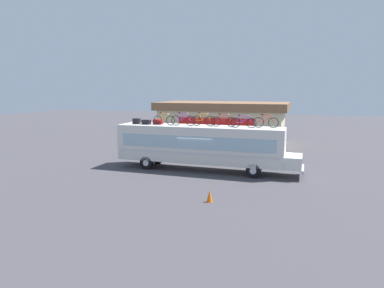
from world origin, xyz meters
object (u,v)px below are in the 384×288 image
Objects in this scene: luggage_bag_2 at (146,122)px; rooftop_bicycle_5 at (243,122)px; rooftop_bicycle_4 at (224,121)px; rooftop_bicycle_2 at (183,120)px; rooftop_bicycle_3 at (203,120)px; traffic_cone at (210,196)px; bus at (201,144)px; luggage_bag_1 at (137,121)px; rooftop_bicycle_1 at (164,120)px; rooftop_bicycle_6 at (266,122)px; luggage_bag_3 at (158,122)px.

luggage_bag_2 is 7.25m from rooftop_bicycle_5.
rooftop_bicycle_2 is at bearing -173.98° from rooftop_bicycle_4.
rooftop_bicycle_3 is 7.84m from traffic_cone.
bus is 3.46m from rooftop_bicycle_5.
luggage_bag_1 is 8.09m from rooftop_bicycle_5.
rooftop_bicycle_1 is 0.99× the size of rooftop_bicycle_6.
rooftop_bicycle_6 reaches higher than luggage_bag_3.
luggage_bag_2 is 0.38× the size of rooftop_bicycle_6.
rooftop_bicycle_5 is (7.24, -0.03, 0.20)m from luggage_bag_2.
rooftop_bicycle_4 is (6.66, 0.20, 0.18)m from luggage_bag_1.
luggage_bag_1 reaches higher than luggage_bag_3.
luggage_bag_2 is at bearing 179.75° from rooftop_bicycle_5.
rooftop_bicycle_3 is 1.03× the size of rooftop_bicycle_6.
luggage_bag_1 is 10.46m from traffic_cone.
luggage_bag_2 is at bearing -177.57° from bus.
luggage_bag_2 is 4.35m from rooftop_bicycle_3.
rooftop_bicycle_4 is 1.00× the size of rooftop_bicycle_5.
luggage_bag_1 is 0.30× the size of rooftop_bicycle_3.
rooftop_bicycle_5 is 1.04× the size of rooftop_bicycle_6.
luggage_bag_2 is at bearing -176.73° from rooftop_bicycle_3.
traffic_cone is (5.91, -6.88, -3.07)m from luggage_bag_3.
luggage_bag_1 is at bearing -177.64° from rooftop_bicycle_6.
rooftop_bicycle_3 reaches higher than rooftop_bicycle_6.
luggage_bag_2 is 5.82m from rooftop_bicycle_4.
rooftop_bicycle_1 is at bearing 1.12° from luggage_bag_2.
rooftop_bicycle_5 is (8.09, -0.13, 0.17)m from luggage_bag_1.
rooftop_bicycle_3 reaches higher than rooftop_bicycle_5.
rooftop_bicycle_1 is at bearing -175.67° from rooftop_bicycle_3.
rooftop_bicycle_5 is (6.47, -0.45, 0.19)m from luggage_bag_3.
bus is at bearing 8.20° from rooftop_bicycle_2.
luggage_bag_3 reaches higher than luggage_bag_2.
bus is 7.90× the size of rooftop_bicycle_1.
rooftop_bicycle_1 is at bearing -30.71° from luggage_bag_3.
rooftop_bicycle_1 is 1.48m from rooftop_bicycle_2.
rooftop_bicycle_2 is 2.91m from rooftop_bicycle_4.
luggage_bag_2 is (-4.24, -0.18, 1.50)m from bus.
bus is at bearing -3.92° from luggage_bag_3.
rooftop_bicycle_1 is (-2.81, -0.15, 1.70)m from bus.
luggage_bag_1 reaches higher than luggage_bag_2.
rooftop_bicycle_1 is at bearing 128.97° from traffic_cone.
rooftop_bicycle_3 reaches higher than traffic_cone.
rooftop_bicycle_1 is 5.81m from rooftop_bicycle_5.
rooftop_bicycle_5 is (2.91, -0.28, -0.03)m from rooftop_bicycle_3.
rooftop_bicycle_1 is 0.96× the size of rooftop_bicycle_3.
luggage_bag_1 is 9.55m from rooftop_bicycle_6.
luggage_bag_1 is at bearing -179.08° from bus.
bus is 7.83× the size of rooftop_bicycle_6.
luggage_bag_2 is at bearing 179.79° from rooftop_bicycle_2.
rooftop_bicycle_1 is 0.92× the size of rooftop_bicycle_2.
luggage_bag_2 is 9.79m from traffic_cone.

